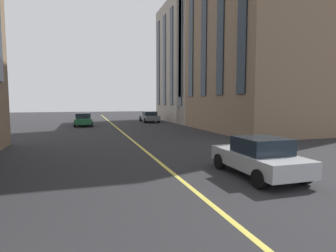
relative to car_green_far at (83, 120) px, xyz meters
The scene contains 6 objects.
lane_centre_line 16.17m from the car_green_far, 168.30° to the right, with size 80.00×0.16×0.01m.
car_green_far is the anchor object (origin of this frame).
car_silver_near 23.71m from the car_green_far, 165.15° to the right, with size 3.90×1.89×1.40m.
car_grey_mid 8.90m from the car_green_far, 66.71° to the right, with size 4.40×1.95×1.37m.
building_right_near 20.60m from the car_green_far, 115.84° to the right, with size 15.95×10.31×22.72m.
building_right_far 18.16m from the car_green_far, 77.26° to the right, with size 12.78×11.10×15.81m.
Camera 1 is at (4.64, 3.06, 2.64)m, focal length 29.38 mm.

